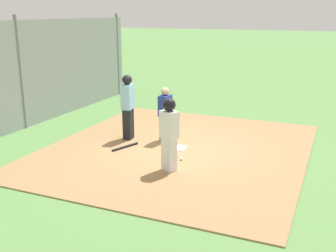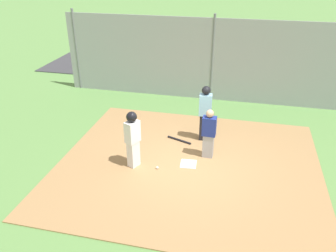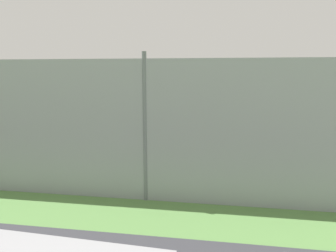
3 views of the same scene
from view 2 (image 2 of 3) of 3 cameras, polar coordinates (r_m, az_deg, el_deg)
ground_plane at (r=9.69m, az=3.40°, el=-6.51°), size 140.00×140.00×0.00m
dirt_infield at (r=9.69m, az=3.40°, el=-6.44°), size 7.20×6.40×0.03m
home_plate at (r=9.67m, az=3.40°, el=-6.31°), size 0.48×0.48×0.02m
catcher at (r=9.71m, az=6.81°, el=-1.21°), size 0.39×0.27×1.48m
umpire at (r=10.55m, az=6.18°, el=2.32°), size 0.41×0.30×1.78m
runner at (r=9.19m, az=-5.91°, el=-1.65°), size 0.40×0.45×1.63m
baseball_bat at (r=10.80m, az=1.88°, el=-2.34°), size 0.81×0.36×0.06m
baseball at (r=9.46m, az=-1.80°, el=-6.93°), size 0.07×0.07×0.07m
backstop_fence at (r=13.59m, az=7.38°, el=10.76°), size 12.00×0.10×3.35m
parking_lot at (r=18.03m, az=8.63°, el=9.47°), size 18.00×5.20×0.04m
parked_car_silver at (r=18.32m, az=8.53°, el=11.69°), size 4.28×2.05×1.28m
parked_car_white at (r=18.72m, az=-1.25°, el=12.30°), size 4.26×1.99×1.28m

